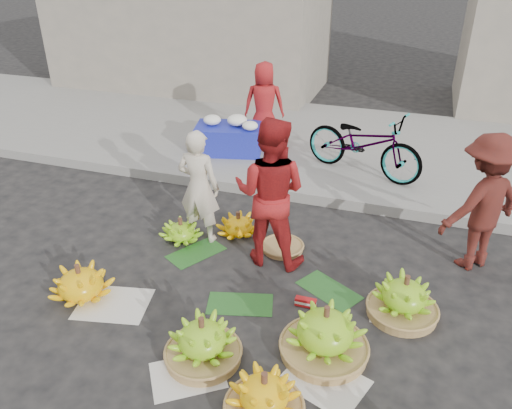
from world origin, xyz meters
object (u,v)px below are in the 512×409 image
(banana_bunch_0, at_px, (80,283))
(vendor_cream, at_px, (199,187))
(flower_table, at_px, (229,137))
(bicycle, at_px, (364,143))
(banana_bunch_4, at_px, (325,333))

(banana_bunch_0, distance_m, vendor_cream, 1.66)
(vendor_cream, bearing_deg, banana_bunch_0, 64.88)
(vendor_cream, distance_m, flower_table, 2.52)
(flower_table, height_order, bicycle, bicycle)
(banana_bunch_4, bearing_deg, banana_bunch_0, -179.83)
(banana_bunch_4, relative_size, bicycle, 0.49)
(flower_table, relative_size, bicycle, 0.65)
(vendor_cream, xyz_separation_m, flower_table, (-0.58, 2.43, -0.32))
(banana_bunch_0, relative_size, vendor_cream, 0.59)
(banana_bunch_0, relative_size, flower_table, 0.69)
(banana_bunch_0, relative_size, banana_bunch_4, 0.91)
(banana_bunch_0, xyz_separation_m, bicycle, (2.29, 3.67, 0.43))
(vendor_cream, xyz_separation_m, bicycle, (1.59, 2.26, -0.09))
(banana_bunch_0, height_order, banana_bunch_4, banana_bunch_4)
(banana_bunch_4, bearing_deg, vendor_cream, 141.94)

